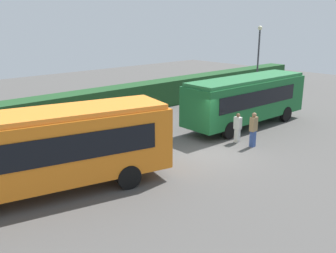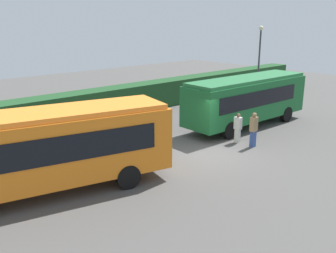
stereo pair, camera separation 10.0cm
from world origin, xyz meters
The scene contains 8 objects.
ground_plane centered at (0.00, 0.00, 0.00)m, with size 64.00×64.00×0.00m, color #514F4C.
bus_orange centered at (-8.43, 1.41, 1.88)m, with size 10.64×4.84×3.28m.
bus_green centered at (5.47, 1.96, 1.79)m, with size 9.45×2.70×3.10m.
person_left centered at (2.36, 0.23, 0.87)m, with size 0.27×0.39×1.65m.
person_center centered at (2.38, -0.78, 1.00)m, with size 0.45×0.29×1.87m.
hedge_row centered at (0.00, 9.97, 0.98)m, with size 44.00×1.72×1.95m, color #1F4924.
traffic_cone centered at (13.32, 4.79, 0.30)m, with size 0.36×0.36×0.60m, color orange.
lamppost centered at (13.11, 6.46, 3.73)m, with size 0.36×0.36×6.04m.
Camera 1 is at (-13.79, -11.72, 6.60)m, focal length 40.12 mm.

